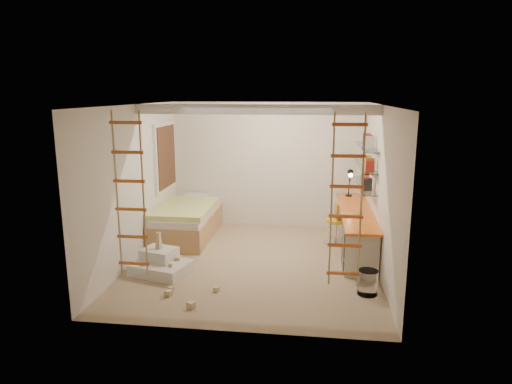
# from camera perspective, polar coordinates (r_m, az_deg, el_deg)

# --- Properties ---
(floor) EXTENTS (4.50, 4.50, 0.00)m
(floor) POSITION_cam_1_polar(r_m,az_deg,el_deg) (7.72, -0.28, -8.84)
(floor) COLOR #9F8266
(floor) RESTS_ON ground
(ceiling_beam) EXTENTS (4.00, 0.18, 0.16)m
(ceiling_beam) POSITION_cam_1_polar(r_m,az_deg,el_deg) (7.50, 0.00, 10.28)
(ceiling_beam) COLOR white
(ceiling_beam) RESTS_ON ceiling
(window_frame) EXTENTS (0.06, 1.15, 1.35)m
(window_frame) POSITION_cam_1_polar(r_m,az_deg,el_deg) (9.20, -11.34, 4.36)
(window_frame) COLOR white
(window_frame) RESTS_ON wall_left
(window_blind) EXTENTS (0.02, 1.00, 1.20)m
(window_blind) POSITION_cam_1_polar(r_m,az_deg,el_deg) (9.19, -11.10, 4.36)
(window_blind) COLOR #4C2D1E
(window_blind) RESTS_ON window_frame
(rope_ladder_left) EXTENTS (0.41, 0.04, 2.13)m
(rope_ladder_left) POSITION_cam_1_polar(r_m,az_deg,el_deg) (5.99, -15.46, -0.41)
(rope_ladder_left) COLOR #C05A20
(rope_ladder_left) RESTS_ON ceiling
(rope_ladder_right) EXTENTS (0.41, 0.04, 2.13)m
(rope_ladder_right) POSITION_cam_1_polar(r_m,az_deg,el_deg) (5.55, 11.24, -1.20)
(rope_ladder_right) COLOR #C74A22
(rope_ladder_right) RESTS_ON ceiling
(waste_bin) EXTENTS (0.28, 0.28, 0.36)m
(waste_bin) POSITION_cam_1_polar(r_m,az_deg,el_deg) (6.72, 13.79, -10.92)
(waste_bin) COLOR white
(waste_bin) RESTS_ON floor
(desk) EXTENTS (0.56, 2.80, 0.75)m
(desk) POSITION_cam_1_polar(r_m,az_deg,el_deg) (8.38, 12.26, -4.48)
(desk) COLOR orange
(desk) RESTS_ON floor
(shelves) EXTENTS (0.25, 1.80, 0.71)m
(shelves) POSITION_cam_1_polar(r_m,az_deg,el_deg) (8.42, 13.48, 3.19)
(shelves) COLOR white
(shelves) RESTS_ON wall_right
(bed) EXTENTS (1.02, 2.00, 0.69)m
(bed) POSITION_cam_1_polar(r_m,az_deg,el_deg) (9.05, -8.61, -3.58)
(bed) COLOR #AD7F51
(bed) RESTS_ON floor
(task_lamp) EXTENTS (0.14, 0.36, 0.57)m
(task_lamp) POSITION_cam_1_polar(r_m,az_deg,el_deg) (9.14, 11.67, 1.67)
(task_lamp) COLOR black
(task_lamp) RESTS_ON desk
(swivel_chair) EXTENTS (0.50, 0.50, 0.77)m
(swivel_chair) POSITION_cam_1_polar(r_m,az_deg,el_deg) (8.70, 9.96, -4.58)
(swivel_chair) COLOR gold
(swivel_chair) RESTS_ON floor
(play_platform) EXTENTS (0.96, 0.83, 0.37)m
(play_platform) POSITION_cam_1_polar(r_m,az_deg,el_deg) (7.43, -11.82, -8.81)
(play_platform) COLOR silver
(play_platform) RESTS_ON floor
(toy_blocks) EXTENTS (1.30, 1.30, 0.64)m
(toy_blocks) POSITION_cam_1_polar(r_m,az_deg,el_deg) (7.03, -10.63, -9.10)
(toy_blocks) COLOR #CCB284
(toy_blocks) RESTS_ON floor
(books) EXTENTS (0.14, 0.52, 0.92)m
(books) POSITION_cam_1_polar(r_m,az_deg,el_deg) (8.40, 13.53, 4.06)
(books) COLOR #262626
(books) RESTS_ON shelves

